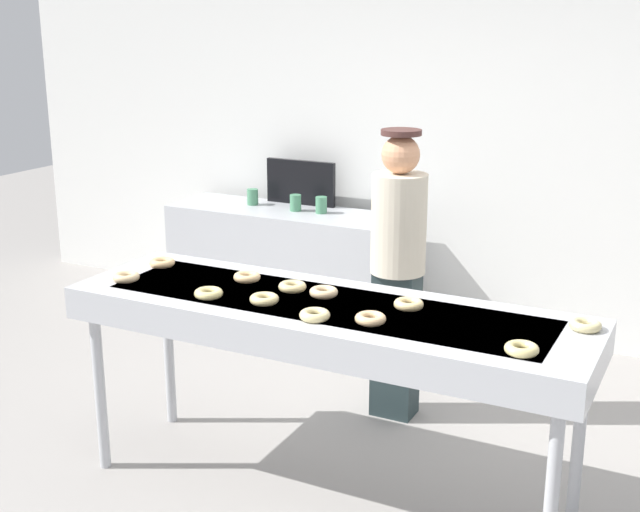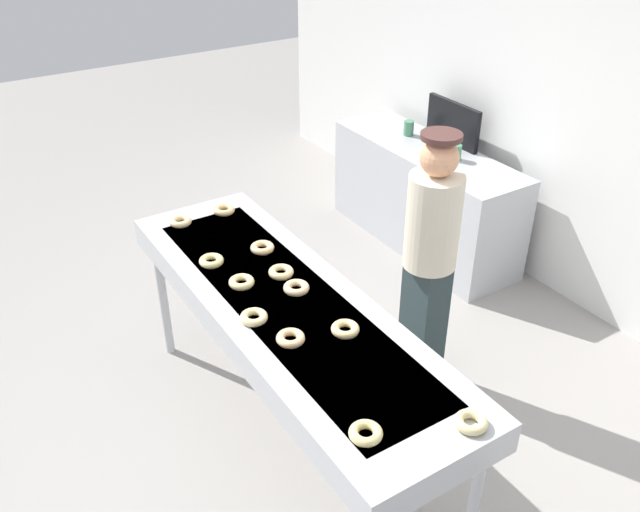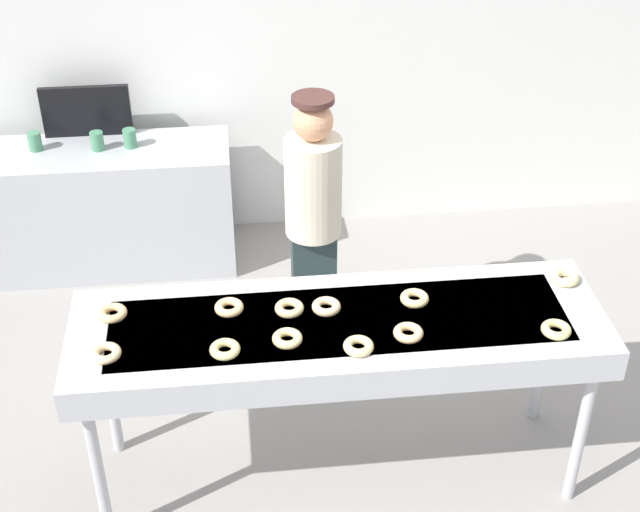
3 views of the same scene
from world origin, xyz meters
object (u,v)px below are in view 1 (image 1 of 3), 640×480
glazed_donut_2 (291,286)px  glazed_donut_4 (367,199)px  glazed_donut_6 (355,214)px  customer_waiting (589,363)px  fryer_conveyor (357,234)px  glazed_donut_5 (434,162)px  paper_cup_0 (338,41)px  glazed_donut_0 (237,254)px  glazed_donut_1 (365,244)px  worker_assistant (290,171)px  worker_baker (171,213)px  menu_display (288,34)px  paper_cup_1 (330,33)px  glazed_donut_3 (246,284)px  prep_counter (310,110)px

glazed_donut_2 → glazed_donut_4: (0.79, 0.24, 0.00)m
glazed_donut_6 → customer_waiting: customer_waiting is taller
fryer_conveyor → glazed_donut_4: bearing=26.9°
glazed_donut_5 → paper_cup_0: size_ratio=0.99×
glazed_donut_0 → glazed_donut_2: size_ratio=1.00×
glazed_donut_0 → glazed_donut_4: 0.83m
glazed_donut_5 → glazed_donut_1: bearing=-164.2°
glazed_donut_2 → worker_assistant: bearing=47.9°
worker_assistant → customer_waiting: 2.10m
worker_baker → glazed_donut_2: bearing=88.1°
worker_assistant → menu_display: 2.01m
glazed_donut_5 → glazed_donut_6: bearing=-177.2°
paper_cup_1 → customer_waiting: bearing=-119.3°
paper_cup_1 → menu_display: size_ratio=0.21×
worker_assistant → glazed_donut_4: bearing=102.9°
paper_cup_0 → menu_display: 0.47m
glazed_donut_3 → glazed_donut_4: bearing=5.3°
glazed_donut_1 → worker_assistant: (0.34, 0.94, -0.13)m
glazed_donut_1 → paper_cup_1: glazed_donut_1 is taller
worker_baker → prep_counter: bearing=-154.2°
glazed_donut_0 → prep_counter: size_ratio=0.10×
fryer_conveyor → menu_display: (1.54, 2.25, 0.14)m
glazed_donut_4 → glazed_donut_3: bearing=-174.7°
glazed_donut_5 → menu_display: bearing=70.0°
glazed_donut_0 → glazed_donut_1: 0.64m
prep_counter → menu_display: (0.00, 0.26, 0.62)m
fryer_conveyor → glazed_donut_1: (-0.15, -0.18, 0.11)m
glazed_donut_4 → worker_baker: worker_baker is taller
prep_counter → paper_cup_1: size_ratio=10.32×
glazed_donut_6 → menu_display: menu_display is taller
worker_baker → paper_cup_0: 2.84m
glazed_donut_4 → prep_counter: 2.42m
glazed_donut_2 → worker_assistant: size_ratio=0.08×
customer_waiting → paper_cup_1: customer_waiting is taller
menu_display → prep_counter: bearing=-90.0°
prep_counter → worker_baker: bearing=-152.1°
worker_baker → customer_waiting: (0.65, -2.17, -0.02)m
glazed_donut_1 → paper_cup_0: size_ratio=0.99×
glazed_donut_4 → paper_cup_0: size_ratio=0.99×
worker_baker → menu_display: bearing=-149.0°
glazed_donut_0 → glazed_donut_4: same height
fryer_conveyor → worker_assistant: worker_assistant is taller
glazed_donut_6 → paper_cup_1: bearing=47.5°
glazed_donut_6 → paper_cup_1: size_ratio=0.99×
glazed_donut_0 → glazed_donut_6: 0.69m
glazed_donut_3 → glazed_donut_2: bearing=-46.8°
glazed_donut_3 → worker_baker: 0.85m
worker_baker → worker_assistant: (0.83, -0.08, -0.05)m
glazed_donut_6 → prep_counter: size_ratio=0.10×
glazed_donut_2 → prep_counter: (2.17, 2.14, -0.60)m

